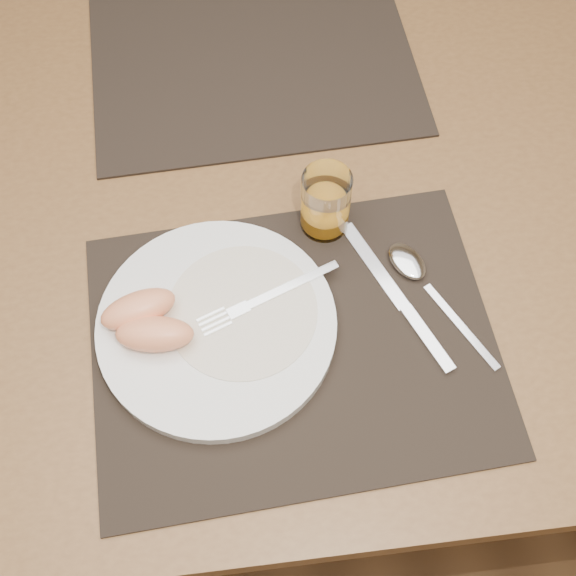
# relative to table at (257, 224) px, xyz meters

# --- Properties ---
(ground) EXTENTS (5.00, 5.00, 0.00)m
(ground) POSITION_rel_table_xyz_m (0.00, 0.00, -0.67)
(ground) COLOR brown
(ground) RESTS_ON ground
(table) EXTENTS (1.40, 0.90, 0.75)m
(table) POSITION_rel_table_xyz_m (0.00, 0.00, 0.00)
(table) COLOR brown
(table) RESTS_ON ground
(placemat_near) EXTENTS (0.47, 0.37, 0.00)m
(placemat_near) POSITION_rel_table_xyz_m (0.02, -0.22, 0.09)
(placemat_near) COLOR black
(placemat_near) RESTS_ON table
(placemat_far) EXTENTS (0.46, 0.37, 0.00)m
(placemat_far) POSITION_rel_table_xyz_m (0.02, 0.22, 0.09)
(placemat_far) COLOR black
(placemat_far) RESTS_ON table
(plate) EXTENTS (0.27, 0.27, 0.02)m
(plate) POSITION_rel_table_xyz_m (-0.06, -0.19, 0.10)
(plate) COLOR white
(plate) RESTS_ON placemat_near
(plate_dressing) EXTENTS (0.17, 0.17, 0.00)m
(plate_dressing) POSITION_rel_table_xyz_m (-0.03, -0.18, 0.10)
(plate_dressing) COLOR white
(plate_dressing) RESTS_ON plate
(fork) EXTENTS (0.17, 0.08, 0.00)m
(fork) POSITION_rel_table_xyz_m (-0.01, -0.17, 0.11)
(fork) COLOR silver
(fork) RESTS_ON plate
(knife) EXTENTS (0.10, 0.21, 0.01)m
(knife) POSITION_rel_table_xyz_m (0.16, -0.19, 0.09)
(knife) COLOR silver
(knife) RESTS_ON placemat_near
(spoon) EXTENTS (0.11, 0.18, 0.01)m
(spoon) POSITION_rel_table_xyz_m (0.18, -0.15, 0.09)
(spoon) COLOR silver
(spoon) RESTS_ON placemat_near
(juice_glass) EXTENTS (0.06, 0.06, 0.09)m
(juice_glass) POSITION_rel_table_xyz_m (0.08, -0.07, 0.13)
(juice_glass) COLOR white
(juice_glass) RESTS_ON placemat_near
(grapefruit_wedges) EXTENTS (0.11, 0.09, 0.03)m
(grapefruit_wedges) POSITION_rel_table_xyz_m (-0.14, -0.19, 0.12)
(grapefruit_wedges) COLOR #F79965
(grapefruit_wedges) RESTS_ON plate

